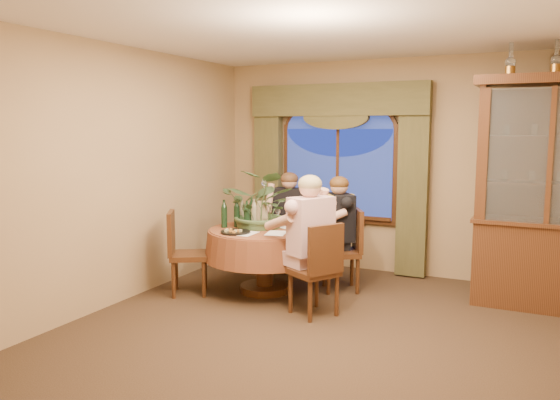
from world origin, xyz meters
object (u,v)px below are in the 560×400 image
at_px(dining_table, 265,260).
at_px(wine_bottle_5, 237,213).
at_px(chair_back, 295,236).
at_px(person_scarf, 340,232).
at_px(chair_front_left, 189,253).
at_px(china_cabinet, 548,194).
at_px(oil_lamp_left, 511,59).
at_px(wine_bottle_0, 247,215).
at_px(chair_back_right, 341,250).
at_px(centerpiece_plant, 263,178).
at_px(wine_bottle_3, 252,211).
at_px(person_pink, 311,244).
at_px(stoneware_vase, 262,214).
at_px(person_back, 290,222).
at_px(wine_bottle_1, 241,211).
at_px(oil_lamp_center, 557,57).
at_px(wine_bottle_2, 254,213).
at_px(wine_bottle_4, 224,214).
at_px(olive_bowl, 268,228).
at_px(chair_right, 314,269).

xyz_separation_m(dining_table, wine_bottle_5, (-0.36, -0.02, 0.54)).
bearing_deg(chair_back, person_scarf, 146.60).
bearing_deg(chair_front_left, dining_table, 90.00).
xyz_separation_m(china_cabinet, oil_lamp_left, (-0.43, 0.00, 1.40)).
bearing_deg(chair_front_left, wine_bottle_0, 90.90).
distance_m(person_scarf, wine_bottle_0, 1.15).
xyz_separation_m(chair_front_left, wine_bottle_5, (0.39, 0.43, 0.44)).
distance_m(chair_back_right, centerpiece_plant, 1.26).
xyz_separation_m(dining_table, chair_back_right, (0.78, 0.44, 0.10)).
height_order(china_cabinet, centerpiece_plant, china_cabinet).
height_order(oil_lamp_left, wine_bottle_3, oil_lamp_left).
xyz_separation_m(dining_table, chair_front_left, (-0.75, -0.45, 0.10)).
bearing_deg(person_pink, chair_front_left, 120.19).
xyz_separation_m(chair_back_right, stoneware_vase, (-0.90, -0.29, 0.42)).
bearing_deg(wine_bottle_0, person_pink, -18.80).
bearing_deg(chair_back, china_cabinet, 171.24).
xyz_separation_m(oil_lamp_left, stoneware_vase, (-2.62, -0.61, -1.73)).
distance_m(person_scarf, stoneware_vase, 0.96).
relative_size(person_back, stoneware_vase, 4.48).
distance_m(chair_front_left, wine_bottle_1, 0.81).
xyz_separation_m(oil_lamp_center, wine_bottle_1, (-3.32, -0.64, -1.71)).
height_order(wine_bottle_1, wine_bottle_2, same).
xyz_separation_m(person_back, wine_bottle_2, (-0.09, -0.82, 0.24)).
distance_m(oil_lamp_center, chair_back, 3.70).
xyz_separation_m(wine_bottle_0, wine_bottle_4, (-0.29, -0.03, 0.00)).
bearing_deg(chair_back, wine_bottle_3, 72.24).
distance_m(chair_front_left, centerpiece_plant, 1.22).
bearing_deg(china_cabinet, chair_back, 175.29).
height_order(chair_back_right, chair_back, same).
relative_size(chair_back_right, wine_bottle_2, 2.91).
height_order(chair_back_right, stoneware_vase, stoneware_vase).
bearing_deg(china_cabinet, chair_front_left, -161.68).
height_order(stoneware_vase, wine_bottle_4, wine_bottle_4).
height_order(dining_table, olive_bowl, olive_bowl).
relative_size(china_cabinet, wine_bottle_5, 7.45).
bearing_deg(oil_lamp_left, dining_table, -162.97).
distance_m(chair_front_left, person_scarf, 1.80).
bearing_deg(china_cabinet, wine_bottle_4, -165.34).
height_order(person_pink, olive_bowl, person_pink).
bearing_deg(chair_back, wine_bottle_2, 78.79).
bearing_deg(wine_bottle_5, oil_lamp_center, 13.46).
bearing_deg(wine_bottle_4, dining_table, 14.65).
xyz_separation_m(dining_table, oil_lamp_left, (2.51, 0.77, 2.25)).
distance_m(china_cabinet, wine_bottle_4, 3.54).
xyz_separation_m(chair_back_right, wine_bottle_3, (-1.06, -0.25, 0.44)).
relative_size(centerpiece_plant, wine_bottle_0, 2.97).
xyz_separation_m(chair_right, person_pink, (-0.06, 0.08, 0.24)).
bearing_deg(stoneware_vase, oil_lamp_center, 11.40).
bearing_deg(wine_bottle_0, wine_bottle_2, 92.74).
xyz_separation_m(dining_table, olive_bowl, (0.07, -0.05, 0.40)).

